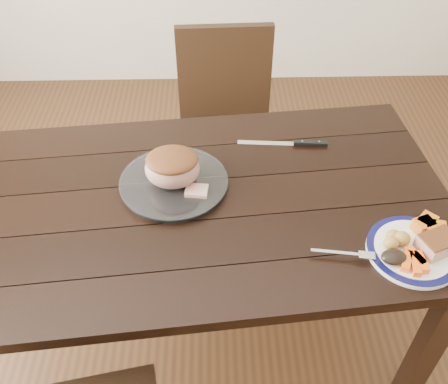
{
  "coord_description": "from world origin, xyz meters",
  "views": [
    {
      "loc": [
        0.05,
        -1.13,
        1.85
      ],
      "look_at": [
        0.08,
        -0.02,
        0.8
      ],
      "focal_mm": 40.0,
      "sensor_mm": 36.0,
      "label": 1
    }
  ],
  "objects_px": {
    "serving_platter": "(174,184)",
    "fork": "(348,254)",
    "pork_slice": "(437,244)",
    "dinner_plate": "(413,251)",
    "carving_knife": "(299,143)",
    "dining_table": "(200,220)",
    "roast_joint": "(173,168)",
    "chair_far": "(226,121)"
  },
  "relations": [
    {
      "from": "serving_platter",
      "to": "fork",
      "type": "height_order",
      "value": "fork"
    },
    {
      "from": "serving_platter",
      "to": "dining_table",
      "type": "bearing_deg",
      "value": -40.04
    },
    {
      "from": "dinner_plate",
      "to": "carving_knife",
      "type": "height_order",
      "value": "dinner_plate"
    },
    {
      "from": "chair_far",
      "to": "pork_slice",
      "type": "relative_size",
      "value": 9.61
    },
    {
      "from": "dining_table",
      "to": "dinner_plate",
      "type": "height_order",
      "value": "dinner_plate"
    },
    {
      "from": "dinner_plate",
      "to": "carving_knife",
      "type": "bearing_deg",
      "value": 116.72
    },
    {
      "from": "dining_table",
      "to": "roast_joint",
      "type": "relative_size",
      "value": 9.55
    },
    {
      "from": "roast_joint",
      "to": "carving_knife",
      "type": "bearing_deg",
      "value": 25.21
    },
    {
      "from": "dining_table",
      "to": "pork_slice",
      "type": "xyz_separation_m",
      "value": [
        0.67,
        -0.24,
        0.13
      ]
    },
    {
      "from": "chair_far",
      "to": "carving_knife",
      "type": "bearing_deg",
      "value": 115.87
    },
    {
      "from": "chair_far",
      "to": "fork",
      "type": "relative_size",
      "value": 5.22
    },
    {
      "from": "dining_table",
      "to": "dinner_plate",
      "type": "distance_m",
      "value": 0.66
    },
    {
      "from": "chair_far",
      "to": "fork",
      "type": "height_order",
      "value": "chair_far"
    },
    {
      "from": "dinner_plate",
      "to": "pork_slice",
      "type": "height_order",
      "value": "pork_slice"
    },
    {
      "from": "fork",
      "to": "serving_platter",
      "type": "bearing_deg",
      "value": 156.26
    },
    {
      "from": "chair_far",
      "to": "roast_joint",
      "type": "bearing_deg",
      "value": 72.03
    },
    {
      "from": "chair_far",
      "to": "serving_platter",
      "type": "xyz_separation_m",
      "value": [
        -0.19,
        -0.67,
        0.23
      ]
    },
    {
      "from": "serving_platter",
      "to": "pork_slice",
      "type": "bearing_deg",
      "value": -22.14
    },
    {
      "from": "chair_far",
      "to": "pork_slice",
      "type": "bearing_deg",
      "value": 117.64
    },
    {
      "from": "dining_table",
      "to": "carving_knife",
      "type": "height_order",
      "value": "carving_knife"
    },
    {
      "from": "dining_table",
      "to": "carving_knife",
      "type": "relative_size",
      "value": 5.24
    },
    {
      "from": "roast_joint",
      "to": "carving_knife",
      "type": "relative_size",
      "value": 0.55
    },
    {
      "from": "dinner_plate",
      "to": "pork_slice",
      "type": "bearing_deg",
      "value": -4.76
    },
    {
      "from": "pork_slice",
      "to": "roast_joint",
      "type": "xyz_separation_m",
      "value": [
        -0.75,
        0.3,
        0.03
      ]
    },
    {
      "from": "serving_platter",
      "to": "fork",
      "type": "distance_m",
      "value": 0.59
    },
    {
      "from": "dining_table",
      "to": "pork_slice",
      "type": "height_order",
      "value": "pork_slice"
    },
    {
      "from": "dinner_plate",
      "to": "fork",
      "type": "relative_size",
      "value": 1.46
    },
    {
      "from": "dining_table",
      "to": "roast_joint",
      "type": "height_order",
      "value": "roast_joint"
    },
    {
      "from": "fork",
      "to": "roast_joint",
      "type": "xyz_separation_m",
      "value": [
        -0.5,
        0.32,
        0.05
      ]
    },
    {
      "from": "roast_joint",
      "to": "pork_slice",
      "type": "bearing_deg",
      "value": -22.14
    },
    {
      "from": "serving_platter",
      "to": "roast_joint",
      "type": "xyz_separation_m",
      "value": [
        0.0,
        0.0,
        0.07
      ]
    },
    {
      "from": "roast_joint",
      "to": "carving_knife",
      "type": "xyz_separation_m",
      "value": [
        0.44,
        0.21,
        -0.07
      ]
    },
    {
      "from": "dining_table",
      "to": "roast_joint",
      "type": "xyz_separation_m",
      "value": [
        -0.08,
        0.07,
        0.17
      ]
    },
    {
      "from": "fork",
      "to": "chair_far",
      "type": "bearing_deg",
      "value": 116.03
    },
    {
      "from": "chair_far",
      "to": "pork_slice",
      "type": "xyz_separation_m",
      "value": [
        0.56,
        -0.98,
        0.27
      ]
    },
    {
      "from": "carving_knife",
      "to": "pork_slice",
      "type": "bearing_deg",
      "value": -54.21
    },
    {
      "from": "serving_platter",
      "to": "carving_knife",
      "type": "relative_size",
      "value": 1.07
    },
    {
      "from": "chair_far",
      "to": "carving_knife",
      "type": "distance_m",
      "value": 0.58
    },
    {
      "from": "serving_platter",
      "to": "roast_joint",
      "type": "height_order",
      "value": "roast_joint"
    },
    {
      "from": "pork_slice",
      "to": "carving_knife",
      "type": "distance_m",
      "value": 0.6
    },
    {
      "from": "serving_platter",
      "to": "pork_slice",
      "type": "height_order",
      "value": "pork_slice"
    },
    {
      "from": "dining_table",
      "to": "fork",
      "type": "height_order",
      "value": "fork"
    }
  ]
}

